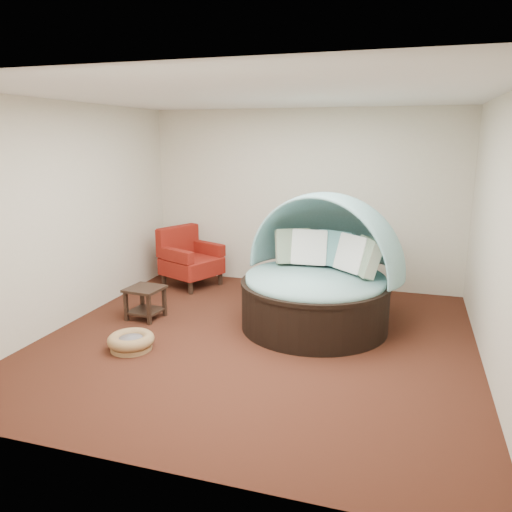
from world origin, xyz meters
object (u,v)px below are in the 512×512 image
(pet_basket, at_px, (131,341))
(red_armchair, at_px, (189,259))
(canopy_daybed, at_px, (320,265))
(side_table, at_px, (145,298))

(pet_basket, xyz_separation_m, red_armchair, (-0.44, 2.55, 0.34))
(canopy_daybed, height_order, pet_basket, canopy_daybed)
(red_armchair, height_order, side_table, red_armchair)
(side_table, bearing_deg, pet_basket, -69.99)
(red_armchair, bearing_deg, canopy_daybed, -2.51)
(canopy_daybed, bearing_deg, side_table, -149.41)
(red_armchair, relative_size, side_table, 2.18)
(canopy_daybed, xyz_separation_m, side_table, (-2.24, -0.46, -0.51))
(pet_basket, bearing_deg, red_armchair, 99.86)
(pet_basket, height_order, red_armchair, red_armchair)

